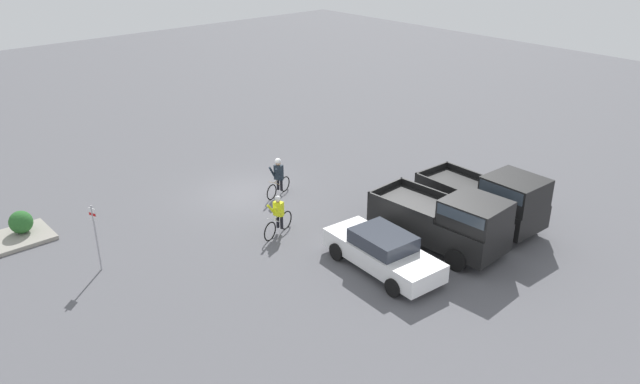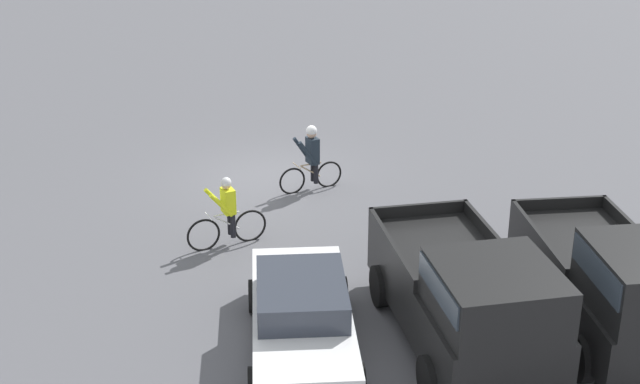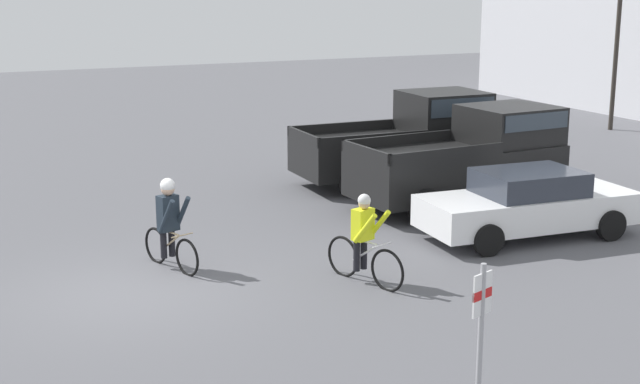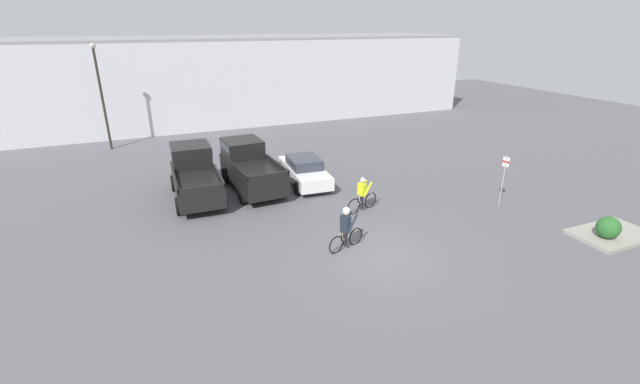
{
  "view_description": "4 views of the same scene",
  "coord_description": "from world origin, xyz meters",
  "px_view_note": "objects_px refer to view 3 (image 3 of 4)",
  "views": [
    {
      "loc": [
        14.1,
        20.87,
        11.4
      ],
      "look_at": [
        -0.8,
        3.93,
        1.2
      ],
      "focal_mm": 35.0,
      "sensor_mm": 36.0,
      "label": 1
    },
    {
      "loc": [
        1.71,
        21.65,
        8.83
      ],
      "look_at": [
        -0.8,
        3.93,
        1.2
      ],
      "focal_mm": 50.0,
      "sensor_mm": 36.0,
      "label": 2
    },
    {
      "loc": [
        14.48,
        -3.26,
        5.24
      ],
      "look_at": [
        -0.8,
        3.93,
        1.2
      ],
      "focal_mm": 50.0,
      "sensor_mm": 36.0,
      "label": 3
    },
    {
      "loc": [
        -7.53,
        -11.9,
        8.05
      ],
      "look_at": [
        -0.8,
        3.93,
        1.2
      ],
      "focal_mm": 24.0,
      "sensor_mm": 36.0,
      "label": 4
    }
  ],
  "objects_px": {
    "sedan_0": "(528,204)",
    "lamppost": "(619,16)",
    "pickup_truck_0": "(410,137)",
    "pickup_truck_1": "(472,156)",
    "cyclist_1": "(169,222)",
    "cyclist_0": "(364,239)",
    "fire_lane_sign": "(480,355)"
  },
  "relations": [
    {
      "from": "sedan_0",
      "to": "lamppost",
      "type": "distance_m",
      "value": 15.28
    },
    {
      "from": "pickup_truck_0",
      "to": "pickup_truck_1",
      "type": "distance_m",
      "value": 2.76
    },
    {
      "from": "cyclist_1",
      "to": "cyclist_0",
      "type": "bearing_deg",
      "value": 52.02
    },
    {
      "from": "fire_lane_sign",
      "to": "cyclist_1",
      "type": "bearing_deg",
      "value": -174.1
    },
    {
      "from": "cyclist_0",
      "to": "fire_lane_sign",
      "type": "distance_m",
      "value": 6.61
    },
    {
      "from": "fire_lane_sign",
      "to": "pickup_truck_1",
      "type": "bearing_deg",
      "value": 145.65
    },
    {
      "from": "sedan_0",
      "to": "fire_lane_sign",
      "type": "xyz_separation_m",
      "value": [
        7.36,
        -6.42,
        0.78
      ]
    },
    {
      "from": "sedan_0",
      "to": "cyclist_0",
      "type": "distance_m",
      "value": 4.57
    },
    {
      "from": "cyclist_0",
      "to": "lamppost",
      "type": "height_order",
      "value": "lamppost"
    },
    {
      "from": "cyclist_1",
      "to": "lamppost",
      "type": "height_order",
      "value": "lamppost"
    },
    {
      "from": "cyclist_0",
      "to": "fire_lane_sign",
      "type": "xyz_separation_m",
      "value": [
        6.26,
        -1.99,
        0.7
      ]
    },
    {
      "from": "sedan_0",
      "to": "cyclist_0",
      "type": "height_order",
      "value": "cyclist_0"
    },
    {
      "from": "pickup_truck_0",
      "to": "fire_lane_sign",
      "type": "xyz_separation_m",
      "value": [
        12.94,
        -6.91,
        0.29
      ]
    },
    {
      "from": "pickup_truck_1",
      "to": "cyclist_0",
      "type": "relative_size",
      "value": 2.91
    },
    {
      "from": "sedan_0",
      "to": "lamppost",
      "type": "xyz_separation_m",
      "value": [
        -9.74,
        11.31,
        3.29
      ]
    },
    {
      "from": "fire_lane_sign",
      "to": "pickup_truck_0",
      "type": "bearing_deg",
      "value": 151.9
    },
    {
      "from": "pickup_truck_1",
      "to": "cyclist_1",
      "type": "distance_m",
      "value": 8.02
    },
    {
      "from": "sedan_0",
      "to": "cyclist_1",
      "type": "relative_size",
      "value": 2.68
    },
    {
      "from": "sedan_0",
      "to": "lamppost",
      "type": "height_order",
      "value": "lamppost"
    },
    {
      "from": "pickup_truck_0",
      "to": "fire_lane_sign",
      "type": "height_order",
      "value": "fire_lane_sign"
    },
    {
      "from": "pickup_truck_0",
      "to": "cyclist_1",
      "type": "distance_m",
      "value": 8.97
    },
    {
      "from": "pickup_truck_1",
      "to": "sedan_0",
      "type": "bearing_deg",
      "value": -10.76
    },
    {
      "from": "pickup_truck_1",
      "to": "sedan_0",
      "type": "distance_m",
      "value": 2.91
    },
    {
      "from": "fire_lane_sign",
      "to": "lamppost",
      "type": "height_order",
      "value": "lamppost"
    },
    {
      "from": "sedan_0",
      "to": "cyclist_0",
      "type": "bearing_deg",
      "value": -76.06
    },
    {
      "from": "sedan_0",
      "to": "cyclist_1",
      "type": "height_order",
      "value": "cyclist_1"
    },
    {
      "from": "lamppost",
      "to": "sedan_0",
      "type": "bearing_deg",
      "value": -49.28
    },
    {
      "from": "pickup_truck_1",
      "to": "pickup_truck_0",
      "type": "bearing_deg",
      "value": -178.97
    },
    {
      "from": "cyclist_1",
      "to": "fire_lane_sign",
      "type": "relative_size",
      "value": 0.7
    },
    {
      "from": "cyclist_1",
      "to": "pickup_truck_1",
      "type": "bearing_deg",
      "value": 102.12
    },
    {
      "from": "pickup_truck_1",
      "to": "sedan_0",
      "type": "xyz_separation_m",
      "value": [
        2.82,
        -0.54,
        -0.46
      ]
    },
    {
      "from": "cyclist_0",
      "to": "lamppost",
      "type": "distance_m",
      "value": 19.38
    }
  ]
}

